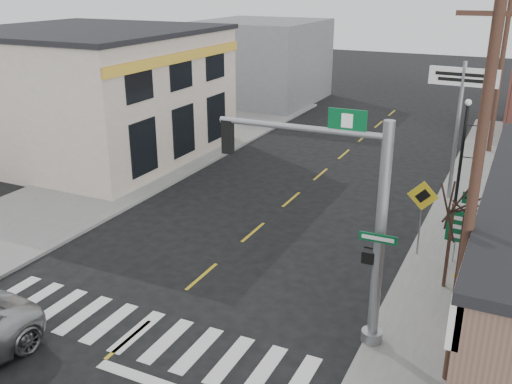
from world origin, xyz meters
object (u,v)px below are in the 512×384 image
at_px(guide_sign, 472,238).
at_px(utility_pole_far, 502,58).
at_px(traffic_signal_pole, 353,209).
at_px(utility_pole_near, 473,200).
at_px(dance_center_sign, 461,96).
at_px(fire_hydrant, 460,277).
at_px(lamp_post, 463,152).
at_px(bare_tree, 469,197).

xyz_separation_m(guide_sign, utility_pole_far, (-0.70, 17.24, 3.44)).
relative_size(traffic_signal_pole, utility_pole_near, 0.68).
bearing_deg(dance_center_sign, fire_hydrant, -76.94).
distance_m(guide_sign, lamp_post, 6.13).
bearing_deg(traffic_signal_pole, bare_tree, 42.25).
distance_m(fire_hydrant, utility_pole_far, 17.85).
bearing_deg(lamp_post, guide_sign, -74.95).
relative_size(guide_sign, dance_center_sign, 0.47).
relative_size(guide_sign, utility_pole_near, 0.31).
bearing_deg(lamp_post, fire_hydrant, -76.86).
bearing_deg(guide_sign, bare_tree, -91.61).
bearing_deg(dance_center_sign, guide_sign, -75.62).
distance_m(traffic_signal_pole, lamp_post, 10.03).
xyz_separation_m(traffic_signal_pole, guide_sign, (2.76, 3.92, -1.94)).
bearing_deg(utility_pole_far, dance_center_sign, -97.17).
bearing_deg(traffic_signal_pole, utility_pole_near, -15.34).
height_order(lamp_post, utility_pole_near, utility_pole_near).
xyz_separation_m(traffic_signal_pole, bare_tree, (2.60, 2.46, -0.10)).
bearing_deg(dance_center_sign, utility_pole_far, 86.51).
bearing_deg(fire_hydrant, traffic_signal_pole, -122.55).
bearing_deg(lamp_post, utility_pole_far, 92.53).
bearing_deg(bare_tree, traffic_signal_pole, -136.55).
height_order(fire_hydrant, utility_pole_far, utility_pole_far).
bearing_deg(utility_pole_near, traffic_signal_pole, 160.80).
xyz_separation_m(guide_sign, bare_tree, (-0.16, -1.46, 1.84)).
relative_size(fire_hydrant, lamp_post, 0.16).
bearing_deg(lamp_post, utility_pole_near, -78.85).
relative_size(guide_sign, fire_hydrant, 3.64).
bearing_deg(fire_hydrant, guide_sign, -17.40).
relative_size(bare_tree, utility_pole_near, 0.50).
bearing_deg(bare_tree, utility_pole_far, 91.66).
relative_size(fire_hydrant, bare_tree, 0.17).
distance_m(dance_center_sign, bare_tree, 10.07).
relative_size(bare_tree, utility_pole_far, 0.45).
bearing_deg(guide_sign, fire_hydrant, 167.20).
bearing_deg(lamp_post, bare_tree, -78.18).
relative_size(fire_hydrant, utility_pole_near, 0.08).
distance_m(guide_sign, bare_tree, 2.35).
xyz_separation_m(guide_sign, lamp_post, (-1.10, 5.94, 1.06)).
xyz_separation_m(utility_pole_near, utility_pole_far, (-0.82, 21.88, 0.51)).
bearing_deg(dance_center_sign, traffic_signal_pole, -91.89).
xyz_separation_m(fire_hydrant, bare_tree, (0.06, -1.52, 3.26)).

